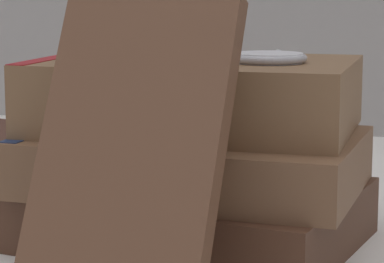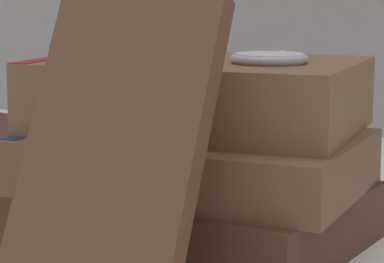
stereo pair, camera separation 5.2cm
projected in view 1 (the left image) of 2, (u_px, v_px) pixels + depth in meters
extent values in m
plane|color=white|center=(140.00, 238.00, 0.58)|extent=(3.00, 3.00, 0.00)
cube|color=#4C2D1E|center=(188.00, 213.00, 0.58)|extent=(0.22, 0.17, 0.04)
cube|color=olive|center=(60.00, 198.00, 0.62)|extent=(0.03, 0.15, 0.04)
cube|color=brown|center=(196.00, 160.00, 0.57)|extent=(0.20, 0.14, 0.03)
cube|color=navy|center=(60.00, 151.00, 0.60)|extent=(0.02, 0.14, 0.03)
cube|color=brown|center=(196.00, 95.00, 0.58)|extent=(0.21, 0.15, 0.04)
cube|color=maroon|center=(61.00, 90.00, 0.60)|extent=(0.02, 0.13, 0.05)
cube|color=brown|center=(130.00, 150.00, 0.46)|extent=(0.10, 0.09, 0.16)
cylinder|color=silver|center=(268.00, 58.00, 0.55)|extent=(0.04, 0.04, 0.01)
torus|color=#B2B2B7|center=(268.00, 58.00, 0.55)|extent=(0.05, 0.05, 0.01)
sphere|color=#B2B2B7|center=(278.00, 55.00, 0.57)|extent=(0.01, 0.01, 0.01)
torus|color=#ADADB2|center=(163.00, 176.00, 0.77)|extent=(0.04, 0.04, 0.00)
torus|color=#ADADB2|center=(222.00, 180.00, 0.75)|extent=(0.04, 0.04, 0.00)
cylinder|color=#ADADB2|center=(192.00, 178.00, 0.76)|extent=(0.02, 0.00, 0.00)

